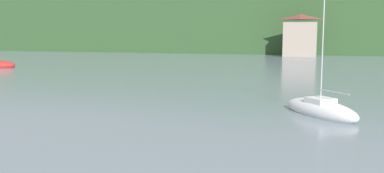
# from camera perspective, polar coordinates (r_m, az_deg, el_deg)

# --- Properties ---
(wooded_hillside) EXTENTS (352.00, 58.46, 40.23)m
(wooded_hillside) POSITION_cam_1_polar(r_m,az_deg,el_deg) (134.40, 13.23, 7.48)
(wooded_hillside) COLOR #2D4C28
(wooded_hillside) RESTS_ON ground_plane
(shore_building_west) EXTENTS (7.24, 3.59, 8.99)m
(shore_building_west) POSITION_cam_1_polar(r_m,az_deg,el_deg) (93.73, 14.29, 6.58)
(shore_building_west) COLOR gray
(shore_building_west) RESTS_ON ground_plane
(sailboat_mid_3) EXTENTS (5.31, 5.69, 8.45)m
(sailboat_mid_3) POSITION_cam_1_polar(r_m,az_deg,el_deg) (26.89, 16.82, -2.98)
(sailboat_mid_3) COLOR white
(sailboat_mid_3) RESTS_ON ground_plane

